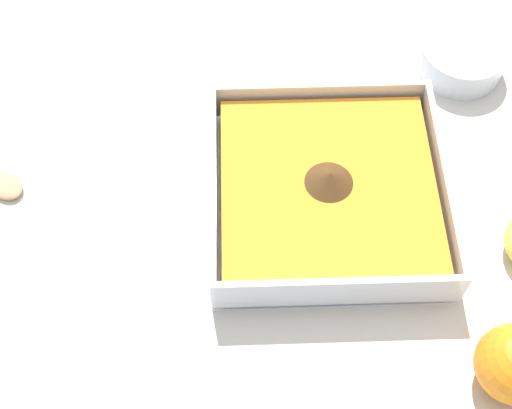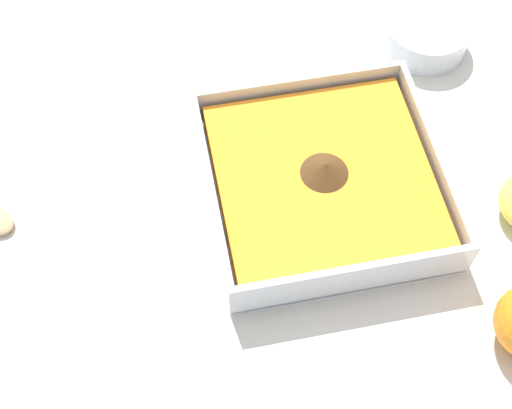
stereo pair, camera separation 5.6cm
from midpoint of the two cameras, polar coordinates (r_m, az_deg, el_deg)
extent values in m
plane|color=beige|center=(0.71, 6.25, 1.76)|extent=(4.00, 4.00, 0.00)
cube|color=silver|center=(0.69, 2.97, 0.87)|extent=(0.22, 0.22, 0.01)
cube|color=silver|center=(0.66, -5.96, 0.52)|extent=(0.22, 0.01, 0.04)
cube|color=silver|center=(0.70, 11.67, 3.39)|extent=(0.22, 0.01, 0.04)
cube|color=silver|center=(0.73, 1.21, 8.87)|extent=(0.01, 0.21, 0.04)
cube|color=silver|center=(0.62, 5.24, -6.07)|extent=(0.01, 0.21, 0.04)
cube|color=orange|center=(0.68, 3.04, 1.71)|extent=(0.20, 0.20, 0.03)
cone|color=#4C3319|center=(0.66, 3.13, 2.75)|extent=(0.05, 0.05, 0.01)
cylinder|color=silver|center=(0.82, 11.56, 12.96)|extent=(0.09, 0.09, 0.03)
cylinder|color=#4C3319|center=(0.82, 11.52, 12.79)|extent=(0.08, 0.08, 0.02)
camera|label=1|loc=(0.03, 87.57, 3.98)|focal=50.00mm
camera|label=2|loc=(0.03, -92.43, -3.98)|focal=50.00mm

